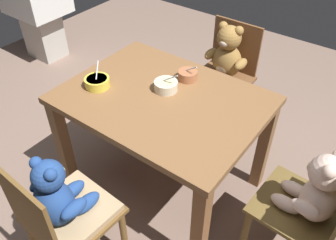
% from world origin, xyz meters
% --- Properties ---
extents(ground_plane, '(5.20, 5.20, 0.04)m').
position_xyz_m(ground_plane, '(0.00, 0.00, -0.02)').
color(ground_plane, '#7F6557').
extents(dining_table, '(1.12, 0.84, 0.72)m').
position_xyz_m(dining_table, '(0.00, 0.00, 0.61)').
color(dining_table, brown).
rests_on(dining_table, ground_plane).
extents(teddy_chair_near_right, '(0.42, 0.40, 0.91)m').
position_xyz_m(teddy_chair_near_right, '(0.92, -0.04, 0.56)').
color(teddy_chair_near_right, brown).
rests_on(teddy_chair_near_right, ground_plane).
extents(teddy_chair_near_front, '(0.40, 0.41, 0.85)m').
position_xyz_m(teddy_chair_near_front, '(-0.00, -0.76, 0.55)').
color(teddy_chair_near_front, brown).
rests_on(teddy_chair_near_front, ground_plane).
extents(teddy_chair_far_center, '(0.41, 0.39, 0.86)m').
position_xyz_m(teddy_chair_far_center, '(-0.01, 0.77, 0.57)').
color(teddy_chair_far_center, brown).
rests_on(teddy_chair_far_center, ground_plane).
extents(porridge_bowl_terracotta_far_center, '(0.12, 0.12, 0.11)m').
position_xyz_m(porridge_bowl_terracotta_far_center, '(0.01, 0.23, 0.75)').
color(porridge_bowl_terracotta_far_center, '#B06944').
rests_on(porridge_bowl_terracotta_far_center, dining_table).
extents(porridge_bowl_cream_center, '(0.15, 0.14, 0.12)m').
position_xyz_m(porridge_bowl_cream_center, '(-0.03, 0.07, 0.75)').
color(porridge_bowl_cream_center, beige).
rests_on(porridge_bowl_cream_center, dining_table).
extents(porridge_bowl_yellow_near_left, '(0.15, 0.15, 0.13)m').
position_xyz_m(porridge_bowl_yellow_near_left, '(-0.37, -0.14, 0.75)').
color(porridge_bowl_yellow_near_left, yellow).
rests_on(porridge_bowl_yellow_near_left, dining_table).
extents(sink_basin, '(0.56, 0.46, 0.77)m').
position_xyz_m(sink_basin, '(-2.05, 0.66, 0.51)').
color(sink_basin, '#B7B2A8').
rests_on(sink_basin, ground_plane).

